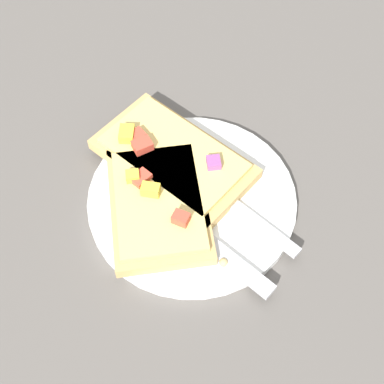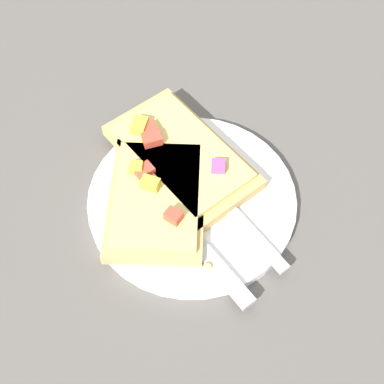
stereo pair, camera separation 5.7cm
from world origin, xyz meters
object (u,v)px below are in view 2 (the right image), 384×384
Objects in this scene: plate at (192,200)px; fork at (217,195)px; pizza_slice_main at (181,155)px; pizza_slice_corner at (157,198)px; knife at (197,244)px.

fork reaches higher than plate.
pizza_slice_main is at bearing 153.80° from plate.
pizza_slice_main is (-0.06, 0.00, 0.01)m from fork.
pizza_slice_corner is (-0.04, -0.05, 0.01)m from fork.
fork is (0.02, 0.02, 0.01)m from plate.
pizza_slice_main is 1.00× the size of pizza_slice_corner.
plate is 0.04m from pizza_slice_corner.
pizza_slice_main is (-0.05, 0.02, 0.02)m from plate.
pizza_slice_corner is (0.03, -0.06, -0.00)m from pizza_slice_main.
fork is at bearing -58.08° from knife.
fork is 1.00× the size of knife.
plate is 0.06m from knife.
pizza_slice_corner is (-0.07, 0.00, 0.01)m from knife.
pizza_slice_corner is at bearing -62.42° from pizza_slice_main.
plate is 1.15× the size of knife.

